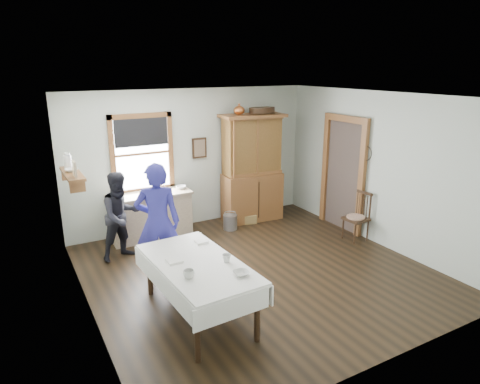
{
  "coord_description": "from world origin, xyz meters",
  "views": [
    {
      "loc": [
        -3.21,
        -5.18,
        3.12
      ],
      "look_at": [
        -0.14,
        0.3,
        1.25
      ],
      "focal_mm": 32.0,
      "sensor_mm": 36.0,
      "label": 1
    }
  ],
  "objects_px": {
    "spindle_chair": "(356,216)",
    "woman_blue": "(158,227)",
    "pail": "(230,222)",
    "figure_dark": "(122,219)",
    "dining_table": "(198,289)",
    "wicker_basket": "(248,219)",
    "china_hutch": "(252,168)",
    "work_counter": "(151,216)"
  },
  "relations": [
    {
      "from": "spindle_chair",
      "to": "woman_blue",
      "type": "relative_size",
      "value": 0.55
    },
    {
      "from": "spindle_chair",
      "to": "pail",
      "type": "bearing_deg",
      "value": 133.83
    },
    {
      "from": "spindle_chair",
      "to": "figure_dark",
      "type": "relative_size",
      "value": 0.67
    },
    {
      "from": "dining_table",
      "to": "wicker_basket",
      "type": "bearing_deg",
      "value": 49.0
    },
    {
      "from": "china_hutch",
      "to": "figure_dark",
      "type": "distance_m",
      "value": 2.93
    },
    {
      "from": "pail",
      "to": "woman_blue",
      "type": "distance_m",
      "value": 2.36
    },
    {
      "from": "pail",
      "to": "spindle_chair",
      "type": "bearing_deg",
      "value": -42.21
    },
    {
      "from": "work_counter",
      "to": "pail",
      "type": "bearing_deg",
      "value": -12.79
    },
    {
      "from": "dining_table",
      "to": "figure_dark",
      "type": "bearing_deg",
      "value": 99.79
    },
    {
      "from": "work_counter",
      "to": "dining_table",
      "type": "bearing_deg",
      "value": -95.14
    },
    {
      "from": "figure_dark",
      "to": "wicker_basket",
      "type": "bearing_deg",
      "value": -6.32
    },
    {
      "from": "dining_table",
      "to": "spindle_chair",
      "type": "xyz_separation_m",
      "value": [
        3.55,
        0.89,
        0.08
      ]
    },
    {
      "from": "figure_dark",
      "to": "work_counter",
      "type": "bearing_deg",
      "value": 27.67
    },
    {
      "from": "pail",
      "to": "wicker_basket",
      "type": "xyz_separation_m",
      "value": [
        0.49,
        0.13,
        -0.06
      ]
    },
    {
      "from": "work_counter",
      "to": "spindle_chair",
      "type": "relative_size",
      "value": 1.64
    },
    {
      "from": "spindle_chair",
      "to": "wicker_basket",
      "type": "bearing_deg",
      "value": 122.37
    },
    {
      "from": "spindle_chair",
      "to": "figure_dark",
      "type": "height_order",
      "value": "figure_dark"
    },
    {
      "from": "dining_table",
      "to": "figure_dark",
      "type": "xyz_separation_m",
      "value": [
        -0.38,
        2.22,
        0.31
      ]
    },
    {
      "from": "spindle_chair",
      "to": "work_counter",
      "type": "bearing_deg",
      "value": 144.87
    },
    {
      "from": "pail",
      "to": "woman_blue",
      "type": "bearing_deg",
      "value": -145.85
    },
    {
      "from": "dining_table",
      "to": "figure_dark",
      "type": "distance_m",
      "value": 2.28
    },
    {
      "from": "figure_dark",
      "to": "woman_blue",
      "type": "bearing_deg",
      "value": -88.56
    },
    {
      "from": "wicker_basket",
      "to": "china_hutch",
      "type": "bearing_deg",
      "value": 44.11
    },
    {
      "from": "pail",
      "to": "wicker_basket",
      "type": "height_order",
      "value": "pail"
    },
    {
      "from": "woman_blue",
      "to": "china_hutch",
      "type": "bearing_deg",
      "value": -126.38
    },
    {
      "from": "dining_table",
      "to": "wicker_basket",
      "type": "xyz_separation_m",
      "value": [
        2.27,
        2.62,
        -0.29
      ]
    },
    {
      "from": "pail",
      "to": "china_hutch",
      "type": "bearing_deg",
      "value": 24.32
    },
    {
      "from": "woman_blue",
      "to": "pail",
      "type": "bearing_deg",
      "value": -123.95
    },
    {
      "from": "wicker_basket",
      "to": "woman_blue",
      "type": "relative_size",
      "value": 0.18
    },
    {
      "from": "china_hutch",
      "to": "dining_table",
      "type": "bearing_deg",
      "value": -127.21
    },
    {
      "from": "work_counter",
      "to": "dining_table",
      "type": "xyz_separation_m",
      "value": [
        -0.3,
        -2.85,
        -0.05
      ]
    },
    {
      "from": "dining_table",
      "to": "figure_dark",
      "type": "height_order",
      "value": "figure_dark"
    },
    {
      "from": "work_counter",
      "to": "spindle_chair",
      "type": "bearing_deg",
      "value": -30.26
    },
    {
      "from": "wicker_basket",
      "to": "woman_blue",
      "type": "height_order",
      "value": "woman_blue"
    },
    {
      "from": "china_hutch",
      "to": "wicker_basket",
      "type": "height_order",
      "value": "china_hutch"
    },
    {
      "from": "work_counter",
      "to": "spindle_chair",
      "type": "distance_m",
      "value": 3.79
    },
    {
      "from": "pail",
      "to": "figure_dark",
      "type": "xyz_separation_m",
      "value": [
        -2.16,
        -0.27,
        0.54
      ]
    },
    {
      "from": "woman_blue",
      "to": "work_counter",
      "type": "bearing_deg",
      "value": -81.7
    },
    {
      "from": "work_counter",
      "to": "woman_blue",
      "type": "xyz_separation_m",
      "value": [
        -0.39,
        -1.63,
        0.4
      ]
    },
    {
      "from": "dining_table",
      "to": "woman_blue",
      "type": "bearing_deg",
      "value": 94.31
    },
    {
      "from": "dining_table",
      "to": "spindle_chair",
      "type": "bearing_deg",
      "value": 14.04
    },
    {
      "from": "figure_dark",
      "to": "china_hutch",
      "type": "bearing_deg",
      "value": -3.35
    }
  ]
}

